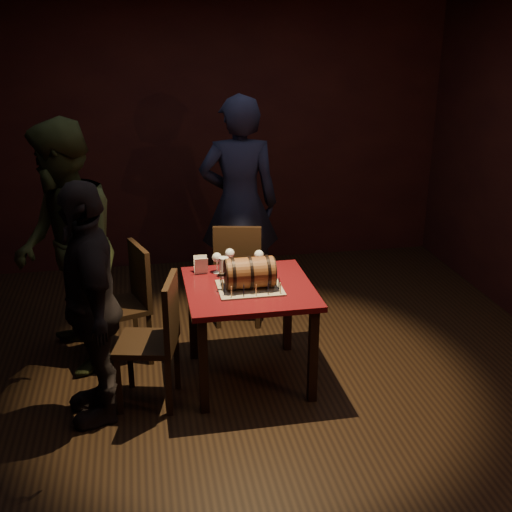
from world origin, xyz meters
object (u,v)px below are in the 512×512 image
wine_glass_mid (230,254)px  person_back (239,204)px  wine_glass_right (259,256)px  pint_of_ale (224,268)px  chair_back (238,268)px  person_left_front (90,304)px  chair_left_front (158,334)px  pub_table (249,300)px  wine_glass_left (217,258)px  barrel_cake (250,273)px  person_left_rear (66,249)px  chair_left_rear (129,297)px

wine_glass_mid → person_back: 1.01m
wine_glass_right → pint_of_ale: 0.29m
chair_back → person_back: (0.08, 0.42, 0.45)m
pint_of_ale → person_left_front: person_left_front is taller
pint_of_ale → person_left_front: 1.04m
person_left_front → chair_left_front: bearing=90.2°
chair_back → wine_glass_mid: bearing=-105.0°
wine_glass_mid → person_back: (0.23, 0.98, 0.11)m
pub_table → chair_left_front: 0.70m
wine_glass_mid → pint_of_ale: size_ratio=1.07×
pint_of_ale → chair_left_front: size_ratio=0.16×
wine_glass_left → barrel_cake: bearing=-60.9°
pint_of_ale → person_left_rear: size_ratio=0.08×
wine_glass_mid → person_left_rear: 1.21m
wine_glass_left → wine_glass_mid: same height
chair_left_rear → person_left_rear: person_left_rear is taller
pub_table → chair_back: 0.92m
barrel_cake → wine_glass_left: size_ratio=2.47×
wine_glass_mid → person_left_front: (-1.00, -0.61, -0.05)m
barrel_cake → pint_of_ale: (-0.15, 0.26, -0.05)m
chair_back → person_left_front: person_left_front is taller
wine_glass_right → chair_back: 0.72m
person_left_front → wine_glass_mid: bearing=112.2°
wine_glass_right → person_back: (0.02, 1.05, 0.11)m
pub_table → barrel_cake: bearing=-94.2°
person_left_rear → wine_glass_left: bearing=66.0°
wine_glass_mid → chair_back: (0.15, 0.56, -0.34)m
pub_table → person_left_rear: (-1.28, 0.47, 0.31)m
chair_left_rear → pub_table: bearing=-29.0°
barrel_cake → person_left_rear: bearing=157.8°
barrel_cake → person_back: 1.40m
pub_table → chair_back: bearing=85.9°
chair_back → chair_left_rear: (-0.92, -0.44, 0.00)m
wine_glass_left → chair_left_rear: size_ratio=0.17×
pint_of_ale → barrel_cake: bearing=-59.9°
chair_left_rear → person_left_rear: 0.60m
chair_back → chair_left_front: 1.32m
barrel_cake → chair_left_rear: barrel_cake is taller
chair_back → chair_left_rear: 1.02m
wine_glass_mid → pint_of_ale: bearing=-114.2°
wine_glass_mid → pint_of_ale: 0.17m
pub_table → chair_back: chair_back is taller
barrel_cake → chair_left_rear: 1.06m
person_left_front → pint_of_ale: bearing=107.1°
person_back → chair_back: bearing=84.7°
pub_table → person_back: 1.38m
chair_left_front → person_left_rear: bearing=133.2°
pint_of_ale → chair_left_rear: (-0.71, 0.27, -0.30)m
person_back → person_left_front: (-1.23, -1.59, -0.15)m
chair_left_rear → wine_glass_right: bearing=-11.1°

